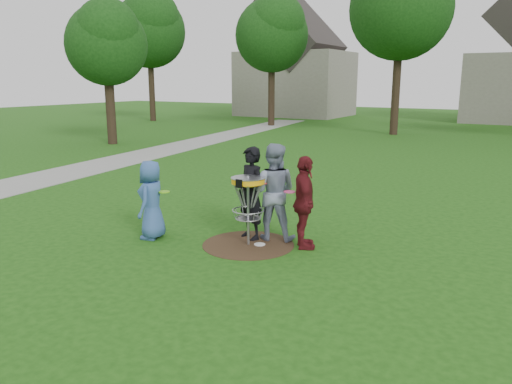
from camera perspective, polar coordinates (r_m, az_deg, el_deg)
The scene contains 11 objects.
ground at distance 9.81m, azimuth -0.89°, elevation -6.04°, with size 100.00×100.00×0.00m, color #19470F.
dirt_patch at distance 9.81m, azimuth -0.89°, elevation -6.02°, with size 1.80×1.80×0.01m, color #47331E.
concrete_path at distance 21.99m, azimuth -12.54°, elevation 4.20°, with size 2.20×40.00×0.02m, color #9E9E99.
player_blue at distance 10.23m, azimuth -11.85°, elevation -0.88°, with size 0.78×0.51×1.59m, color #375B99.
player_black at distance 9.95m, azimuth -0.59°, elevation -0.16°, with size 0.68×0.45×1.87m, color black.
player_grey at distance 9.93m, azimuth 1.96°, elevation 0.01°, with size 0.94×0.74×1.94m, color #7F8BA4.
player_maroon at distance 9.44m, azimuth 5.52°, elevation -1.23°, with size 1.04×0.43×1.78m, color maroon.
disc_on_grass at distance 9.79m, azimuth 0.42°, elevation -6.02°, with size 0.22×0.22×0.02m, color white.
disc_golf_basket at distance 9.53m, azimuth -0.91°, elevation -0.23°, with size 0.66×0.67×1.38m.
held_discs at distance 9.67m, azimuth -1.79°, elevation 0.45°, with size 2.60×1.06×0.23m.
tree_row at distance 29.11m, azimuth 22.59°, elevation 17.82°, with size 51.20×17.42×9.90m.
Camera 1 is at (4.81, -7.95, 3.16)m, focal length 35.00 mm.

